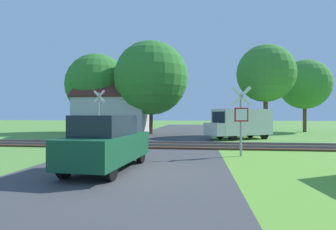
{
  "coord_description": "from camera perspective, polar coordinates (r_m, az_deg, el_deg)",
  "views": [
    {
      "loc": [
        2.4,
        -7.9,
        1.79
      ],
      "look_at": [
        0.5,
        8.0,
        1.8
      ],
      "focal_mm": 28.0,
      "sensor_mm": 36.0,
      "label": 1
    }
  ],
  "objects": [
    {
      "name": "ground_plane",
      "position": [
        8.45,
        -10.08,
        -12.26
      ],
      "size": [
        160.0,
        160.0,
        0.0
      ],
      "primitive_type": "plane",
      "color": "#5B933D"
    },
    {
      "name": "road_asphalt",
      "position": [
        10.34,
        -6.81,
        -9.98
      ],
      "size": [
        6.75,
        80.0,
        0.01
      ],
      "primitive_type": "cube",
      "color": "#424244",
      "rests_on": "ground"
    },
    {
      "name": "rail_track",
      "position": [
        15.19,
        -2.34,
        -6.59
      ],
      "size": [
        60.0,
        2.6,
        0.22
      ],
      "color": "#422D1E",
      "rests_on": "ground"
    },
    {
      "name": "stop_sign_near",
      "position": [
        11.83,
        15.63,
        -0.34
      ],
      "size": [
        0.88,
        0.18,
        3.06
      ],
      "rotation": [
        0.0,
        0.0,
        3.25
      ],
      "color": "#9E9EA5",
      "rests_on": "ground"
    },
    {
      "name": "crossing_sign_far",
      "position": [
        18.58,
        -14.84,
        0.69
      ],
      "size": [
        0.87,
        0.2,
        3.52
      ],
      "rotation": [
        0.0,
        0.0,
        -0.2
      ],
      "color": "#9E9EA5",
      "rests_on": "ground"
    },
    {
      "name": "house",
      "position": [
        27.05,
        -11.6,
        0.35
      ],
      "size": [
        7.19,
        6.54,
        5.82
      ],
      "rotation": [
        0.0,
        0.0,
        0.05
      ],
      "color": "#B7B7BC",
      "rests_on": "ground"
    },
    {
      "name": "tree_right",
      "position": [
        24.79,
        20.49,
        8.46
      ],
      "size": [
        5.03,
        5.03,
        7.98
      ],
      "color": "#513823",
      "rests_on": "ground"
    },
    {
      "name": "tree_left",
      "position": [
        28.57,
        -15.19,
        6.35
      ],
      "size": [
        6.44,
        6.44,
        8.2
      ],
      "color": "#513823",
      "rests_on": "ground"
    },
    {
      "name": "tree_far",
      "position": [
        31.65,
        27.61,
        5.92
      ],
      "size": [
        5.27,
        5.27,
        7.72
      ],
      "color": "#513823",
      "rests_on": "ground"
    },
    {
      "name": "tree_center",
      "position": [
        25.2,
        -3.72,
        8.01
      ],
      "size": [
        7.02,
        7.02,
        8.83
      ],
      "color": "#513823",
      "rests_on": "ground"
    },
    {
      "name": "mail_truck",
      "position": [
        20.29,
        15.42,
        -1.6
      ],
      "size": [
        5.18,
        4.03,
        2.24
      ],
      "rotation": [
        0.0,
        0.0,
        2.09
      ],
      "color": "silver",
      "rests_on": "ground"
    },
    {
      "name": "parked_car",
      "position": [
        8.79,
        -13.09,
        -5.87
      ],
      "size": [
        1.95,
        4.12,
        1.78
      ],
      "rotation": [
        0.0,
        0.0,
        -0.08
      ],
      "color": "#144C2D",
      "rests_on": "ground"
    }
  ]
}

